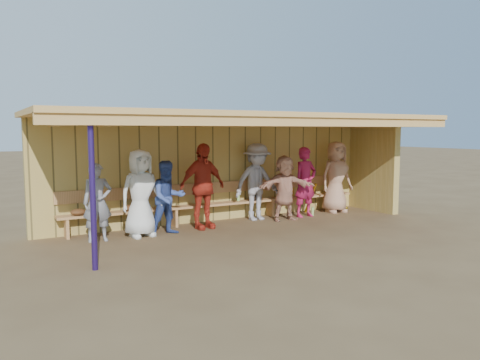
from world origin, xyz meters
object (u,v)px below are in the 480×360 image
object	(u,v)px
player_b	(141,193)
player_h	(336,177)
player_c	(168,198)
player_g	(305,182)
player_e	(257,182)
player_f	(285,188)
player_d	(202,186)
bench	(224,199)
player_a	(97,202)

from	to	relation	value
player_b	player_h	world-z (taller)	player_h
player_b	player_c	xyz separation A→B (m)	(0.55, -0.09, -0.12)
player_g	player_b	bearing A→B (deg)	179.09
player_e	player_f	world-z (taller)	player_e
player_b	player_e	distance (m)	2.99
player_c	player_e	bearing A→B (deg)	6.03
player_g	player_d	bearing A→B (deg)	178.14
player_g	player_h	size ratio (longest dim) A/B	0.93
player_b	player_h	bearing A→B (deg)	-6.66
player_c	player_h	xyz separation A→B (m)	(4.80, 0.30, 0.17)
player_b	player_d	world-z (taller)	player_d
player_c	player_h	size ratio (longest dim) A/B	0.82
player_f	bench	bearing A→B (deg)	159.01
player_b	player_f	xyz separation A→B (m)	(3.52, -0.06, -0.11)
player_c	player_h	bearing A→B (deg)	-0.31
player_e	player_h	distance (m)	2.38
player_f	player_g	size ratio (longest dim) A/B	0.90
player_a	player_c	world-z (taller)	player_c
player_b	bench	size ratio (longest dim) A/B	0.23
player_e	player_d	bearing A→B (deg)	-171.61
player_d	bench	size ratio (longest dim) A/B	0.25
player_h	bench	bearing A→B (deg)	175.32
player_a	player_h	distance (m)	6.21
player_c	player_g	size ratio (longest dim) A/B	0.88
player_e	player_h	xyz separation A→B (m)	(2.38, -0.12, 0.01)
player_b	bench	bearing A→B (deg)	6.96
player_a	player_d	distance (m)	2.28
player_c	player_g	world-z (taller)	player_g
player_c	player_b	bearing A→B (deg)	166.69
player_a	player_c	distance (m)	1.42
player_a	player_f	bearing A→B (deg)	1.30
player_f	player_h	xyz separation A→B (m)	(1.83, 0.26, 0.15)
player_e	bench	xyz separation A→B (m)	(-0.73, 0.31, -0.40)
player_d	bench	bearing A→B (deg)	26.47
player_b	player_e	world-z (taller)	player_e
player_a	player_f	distance (m)	4.38
player_d	player_e	world-z (taller)	player_d
player_f	bench	world-z (taller)	player_f
player_d	player_a	bearing A→B (deg)	174.03
player_f	bench	xyz separation A→B (m)	(-1.28, 0.69, -0.26)
player_c	player_a	bearing A→B (deg)	171.67
player_d	player_h	distance (m)	3.94
player_c	bench	world-z (taller)	player_c
player_d	player_g	size ratio (longest dim) A/B	1.08
player_b	player_h	xyz separation A→B (m)	(5.35, 0.21, 0.04)
player_e	player_f	xyz separation A→B (m)	(0.55, -0.39, -0.14)
player_a	player_e	distance (m)	3.85
player_g	player_h	xyz separation A→B (m)	(1.09, 0.11, 0.06)
player_f	player_g	xyz separation A→B (m)	(0.73, 0.15, 0.09)
player_e	bench	world-z (taller)	player_e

